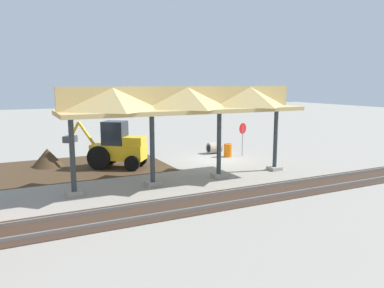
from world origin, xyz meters
TOP-DOWN VIEW (x-y plane):
  - ground_plane at (0.00, 0.00)m, footprint 120.00×120.00m
  - dirt_work_zone at (8.48, -1.80)m, footprint 9.83×7.00m
  - platform_canopy at (4.23, 4.04)m, footprint 12.61×3.20m
  - rail_tracks at (0.00, 7.63)m, footprint 60.00×2.58m
  - stop_sign at (-2.21, -0.44)m, footprint 0.73×0.29m
  - backhoe at (6.68, -0.74)m, footprint 4.69×3.96m
  - dirt_mound at (10.40, -2.95)m, footprint 3.75×3.75m
  - concrete_pipe at (-0.95, -2.21)m, footprint 0.96×0.80m
  - traffic_barrel at (-1.14, -0.63)m, footprint 0.56×0.56m

SIDE VIEW (x-z plane):
  - ground_plane at x=0.00m, z-range 0.00..0.00m
  - dirt_mound at x=10.40m, z-range -1.11..1.11m
  - dirt_work_zone at x=8.48m, z-range 0.00..0.01m
  - rail_tracks at x=0.00m, z-range -0.05..0.10m
  - concrete_pipe at x=-0.95m, z-range 0.00..0.80m
  - traffic_barrel at x=-1.14m, z-range 0.00..0.90m
  - backhoe at x=6.68m, z-range -0.14..2.68m
  - stop_sign at x=-2.21m, z-range 0.51..2.84m
  - platform_canopy at x=4.23m, z-range 1.71..6.61m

